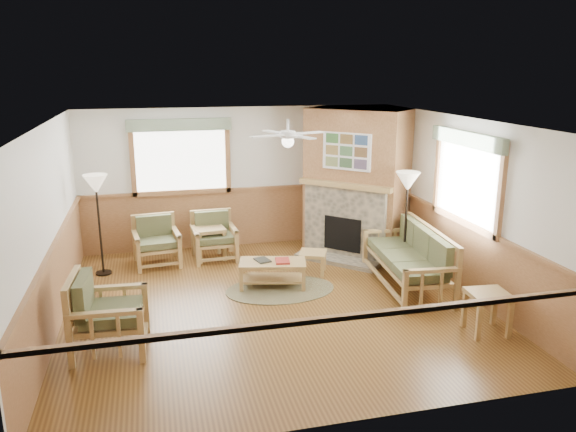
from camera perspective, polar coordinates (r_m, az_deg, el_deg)
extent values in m
cube|color=brown|center=(8.49, -1.51, -8.92)|extent=(6.00, 6.00, 0.01)
cube|color=white|center=(7.80, -1.64, 9.58)|extent=(6.00, 6.00, 0.01)
cube|color=white|center=(10.92, -4.95, 3.91)|extent=(6.00, 0.02, 2.70)
cube|color=white|center=(5.30, 5.45, -8.23)|extent=(6.00, 0.02, 2.70)
cube|color=white|center=(7.98, -23.11, -1.38)|extent=(0.02, 6.00, 2.70)
cube|color=white|center=(9.14, 17.14, 1.12)|extent=(0.02, 6.00, 2.70)
cylinder|color=brown|center=(8.98, -0.79, -7.46)|extent=(2.07, 2.07, 0.01)
cube|color=maroon|center=(8.95, -0.57, -4.49)|extent=(0.27, 0.33, 0.03)
cube|color=#262620|center=(9.00, -2.61, -4.42)|extent=(0.26, 0.31, 0.03)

